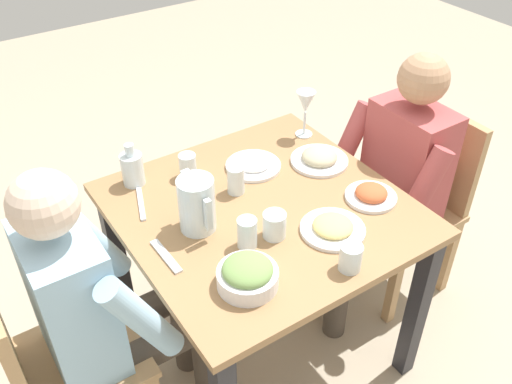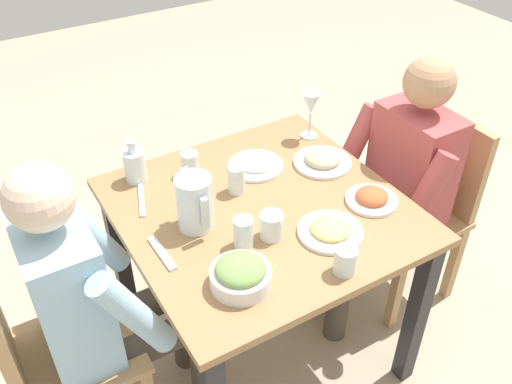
{
  "view_description": "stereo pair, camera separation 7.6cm",
  "coord_description": "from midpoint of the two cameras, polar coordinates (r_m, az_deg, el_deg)",
  "views": [
    {
      "loc": [
        1.24,
        -0.85,
        1.96
      ],
      "look_at": [
        -0.05,
        0.01,
        0.77
      ],
      "focal_mm": 39.33,
      "sensor_mm": 36.0,
      "label": 1
    },
    {
      "loc": [
        1.28,
        -0.79,
        1.96
      ],
      "look_at": [
        -0.05,
        0.01,
        0.77
      ],
      "focal_mm": 39.33,
      "sensor_mm": 36.0,
      "label": 2
    }
  ],
  "objects": [
    {
      "name": "chair_far",
      "position": [
        2.52,
        17.5,
        -0.7
      ],
      "size": [
        0.4,
        0.4,
        0.86
      ],
      "color": "tan",
      "rests_on": "ground_plane"
    },
    {
      "name": "plate_fries",
      "position": [
        1.84,
        8.75,
        -3.85
      ],
      "size": [
        0.21,
        0.21,
        0.04
      ],
      "color": "white",
      "rests_on": "dining_table"
    },
    {
      "name": "plate_yoghurt",
      "position": [
        2.11,
        0.99,
        2.81
      ],
      "size": [
        0.21,
        0.21,
        0.04
      ],
      "color": "white",
      "rests_on": "dining_table"
    },
    {
      "name": "water_glass_far_right",
      "position": [
        1.7,
        10.34,
        -6.9
      ],
      "size": [
        0.07,
        0.07,
        0.09
      ],
      "primitive_type": "cylinder",
      "color": "silver",
      "rests_on": "dining_table"
    },
    {
      "name": "chair_near",
      "position": [
        1.95,
        -19.56,
        -15.13
      ],
      "size": [
        0.4,
        0.4,
        0.86
      ],
      "color": "tan",
      "rests_on": "ground_plane"
    },
    {
      "name": "water_glass_center",
      "position": [
        2.07,
        -5.7,
        2.83
      ],
      "size": [
        0.06,
        0.06,
        0.09
      ],
      "primitive_type": "cylinder",
      "color": "silver",
      "rests_on": "dining_table"
    },
    {
      "name": "water_glass_by_pitcher",
      "position": [
        1.79,
        2.79,
        -3.45
      ],
      "size": [
        0.08,
        0.08,
        0.09
      ],
      "primitive_type": "cylinder",
      "color": "silver",
      "rests_on": "dining_table"
    },
    {
      "name": "salad_bowl",
      "position": [
        1.63,
        -0.24,
        -8.37
      ],
      "size": [
        0.18,
        0.18,
        0.09
      ],
      "color": "white",
      "rests_on": "dining_table"
    },
    {
      "name": "ground_plane",
      "position": [
        2.47,
        1.38,
        -15.17
      ],
      "size": [
        8.0,
        8.0,
        0.0
      ],
      "primitive_type": "plane",
      "color": "tan"
    },
    {
      "name": "water_glass_near_right",
      "position": [
        1.75,
        -0.06,
        -4.19
      ],
      "size": [
        0.06,
        0.06,
        0.1
      ],
      "primitive_type": "cylinder",
      "color": "silver",
      "rests_on": "dining_table"
    },
    {
      "name": "plate_rice_curry",
      "position": [
        1.99,
        12.77,
        -0.6
      ],
      "size": [
        0.18,
        0.18,
        0.05
      ],
      "color": "white",
      "rests_on": "dining_table"
    },
    {
      "name": "water_pitcher",
      "position": [
        1.8,
        -5.06,
        -1.1
      ],
      "size": [
        0.16,
        0.12,
        0.19
      ],
      "color": "silver",
      "rests_on": "dining_table"
    },
    {
      "name": "oil_carafe",
      "position": [
        2.07,
        -11.18,
        2.52
      ],
      "size": [
        0.08,
        0.08,
        0.16
      ],
      "color": "silver",
      "rests_on": "dining_table"
    },
    {
      "name": "diner_far",
      "position": [
        2.3,
        14.63,
        0.54
      ],
      "size": [
        0.48,
        0.53,
        1.15
      ],
      "color": "#B24C4C",
      "rests_on": "ground_plane"
    },
    {
      "name": "diner_near",
      "position": [
        1.85,
        -14.44,
        -10.25
      ],
      "size": [
        0.48,
        0.53,
        1.15
      ],
      "color": "#9EC6E0",
      "rests_on": "ground_plane"
    },
    {
      "name": "knife_near",
      "position": [
        1.99,
        -10.51,
        -0.83
      ],
      "size": [
        0.18,
        0.08,
        0.01
      ],
      "primitive_type": "cube",
      "rotation": [
        0.0,
        0.0,
        -0.33
      ],
      "color": "silver",
      "rests_on": "dining_table"
    },
    {
      "name": "plate_beans",
      "position": [
        2.15,
        7.78,
        3.25
      ],
      "size": [
        0.22,
        0.22,
        0.05
      ],
      "color": "white",
      "rests_on": "dining_table"
    },
    {
      "name": "water_glass_far_left",
      "position": [
        1.97,
        -0.91,
        1.29
      ],
      "size": [
        0.06,
        0.06,
        0.1
      ],
      "primitive_type": "cylinder",
      "color": "silver",
      "rests_on": "dining_table"
    },
    {
      "name": "wine_glass",
      "position": [
        2.25,
        6.58,
        8.73
      ],
      "size": [
        0.08,
        0.08,
        0.2
      ],
      "color": "silver",
      "rests_on": "dining_table"
    },
    {
      "name": "dining_table",
      "position": [
        2.01,
        1.64,
        -4.19
      ],
      "size": [
        0.94,
        0.94,
        0.75
      ],
      "color": "#997047",
      "rests_on": "ground_plane"
    },
    {
      "name": "fork_near",
      "position": [
        1.77,
        -8.33,
        -6.19
      ],
      "size": [
        0.17,
        0.03,
        0.01
      ],
      "primitive_type": "cube",
      "rotation": [
        0.0,
        0.0,
        0.02
      ],
      "color": "silver",
      "rests_on": "dining_table"
    }
  ]
}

